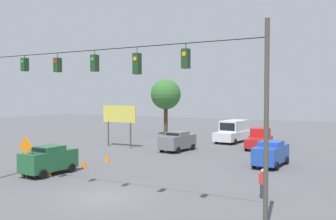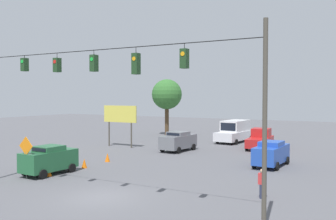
{
  "view_description": "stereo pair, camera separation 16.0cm",
  "coord_description": "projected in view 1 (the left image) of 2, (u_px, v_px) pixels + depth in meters",
  "views": [
    {
      "loc": [
        -12.92,
        16.0,
        5.57
      ],
      "look_at": [
        0.28,
        -7.93,
        4.53
      ],
      "focal_mm": 40.0,
      "sensor_mm": 36.0,
      "label": 1
    },
    {
      "loc": [
        -13.06,
        15.92,
        5.57
      ],
      "look_at": [
        0.28,
        -7.93,
        4.53
      ],
      "focal_mm": 40.0,
      "sensor_mm": 36.0,
      "label": 2
    }
  ],
  "objects": [
    {
      "name": "sedan_green_parked_shoulder",
      "position": [
        49.0,
        160.0,
        26.48
      ],
      "size": [
        2.12,
        4.07,
        2.03
      ],
      "color": "#236038",
      "rests_on": "ground_plane"
    },
    {
      "name": "roadside_billboard",
      "position": [
        119.0,
        117.0,
        40.59
      ],
      "size": [
        4.26,
        0.16,
        4.5
      ],
      "color": "#4C473D",
      "rests_on": "ground_plane"
    },
    {
      "name": "ground_plane",
      "position": [
        103.0,
        198.0,
        20.44
      ],
      "size": [
        140.0,
        140.0,
        0.0
      ],
      "primitive_type": "plane",
      "color": "#56565B"
    },
    {
      "name": "traffic_cone_second",
      "position": [
        84.0,
        163.0,
        28.78
      ],
      "size": [
        0.43,
        0.43,
        0.73
      ],
      "primitive_type": "cone",
      "color": "orange",
      "rests_on": "ground_plane"
    },
    {
      "name": "box_truck_white_withflow_deep",
      "position": [
        234.0,
        131.0,
        45.04
      ],
      "size": [
        3.05,
        6.67,
        2.61
      ],
      "color": "silver",
      "rests_on": "ground_plane"
    },
    {
      "name": "traffic_cone_third",
      "position": [
        107.0,
        157.0,
        31.55
      ],
      "size": [
        0.43,
        0.43,
        0.73
      ],
      "primitive_type": "cone",
      "color": "orange",
      "rests_on": "ground_plane"
    },
    {
      "name": "pedestrian",
      "position": [
        263.0,
        184.0,
        20.29
      ],
      "size": [
        0.4,
        0.28,
        1.61
      ],
      "color": "#2D334C",
      "rests_on": "ground_plane"
    },
    {
      "name": "sedan_grey_withflow_far",
      "position": [
        178.0,
        141.0,
        37.66
      ],
      "size": [
        2.42,
        4.46,
        1.96
      ],
      "color": "slate",
      "rests_on": "ground_plane"
    },
    {
      "name": "tree_horizon_left",
      "position": [
        166.0,
        95.0,
        52.85
      ],
      "size": [
        4.26,
        4.26,
        7.92
      ],
      "color": "#4C3823",
      "rests_on": "ground_plane"
    },
    {
      "name": "overhead_signal_span",
      "position": [
        97.0,
        94.0,
        19.67
      ],
      "size": [
        18.29,
        0.38,
        8.75
      ],
      "color": "#4C473D",
      "rests_on": "ground_plane"
    },
    {
      "name": "work_zone_sign",
      "position": [
        26.0,
        149.0,
        24.95
      ],
      "size": [
        1.27,
        0.06,
        2.84
      ],
      "color": "slate",
      "rests_on": "ground_plane"
    },
    {
      "name": "traffic_cone_nearest",
      "position": [
        49.0,
        171.0,
        25.81
      ],
      "size": [
        0.43,
        0.43,
        0.73
      ],
      "primitive_type": "cone",
      "color": "orange",
      "rests_on": "ground_plane"
    },
    {
      "name": "sedan_blue_oncoming_far",
      "position": [
        271.0,
        153.0,
        29.55
      ],
      "size": [
        2.13,
        4.63,
        1.99
      ],
      "color": "#234CB2",
      "rests_on": "ground_plane"
    },
    {
      "name": "pickup_truck_red_oncoming_deep",
      "position": [
        259.0,
        139.0,
        39.32
      ],
      "size": [
        2.45,
        5.39,
        2.12
      ],
      "color": "red",
      "rests_on": "ground_plane"
    }
  ]
}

